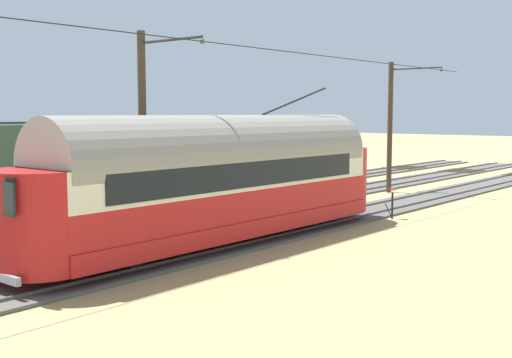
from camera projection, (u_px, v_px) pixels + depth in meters
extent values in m
plane|color=tan|center=(141.00, 228.00, 24.77)|extent=(220.00, 220.00, 0.00)
cube|color=#56514C|center=(231.00, 242.00, 21.80)|extent=(2.80, 80.00, 0.10)
cube|color=#59544C|center=(216.00, 237.00, 22.25)|extent=(0.07, 80.00, 0.08)
cube|color=#59544C|center=(247.00, 243.00, 21.34)|extent=(0.07, 80.00, 0.08)
cube|color=#56514C|center=(140.00, 227.00, 24.77)|extent=(2.80, 80.00, 0.10)
cube|color=#59544C|center=(128.00, 223.00, 25.21)|extent=(0.07, 80.00, 0.08)
cube|color=#59544C|center=(153.00, 227.00, 24.30)|extent=(0.07, 80.00, 0.08)
cube|color=#47331E|center=(469.00, 170.00, 49.21)|extent=(2.50, 0.24, 0.08)
cube|color=#47331E|center=(465.00, 170.00, 48.71)|extent=(2.50, 0.24, 0.08)
cube|color=#47331E|center=(462.00, 171.00, 48.21)|extent=(2.50, 0.24, 0.08)
cube|color=#47331E|center=(458.00, 171.00, 47.72)|extent=(2.50, 0.24, 0.08)
cube|color=#47331E|center=(455.00, 172.00, 47.22)|extent=(2.50, 0.24, 0.08)
cube|color=#56514C|center=(69.00, 215.00, 27.73)|extent=(2.80, 80.00, 0.10)
cube|color=#59544C|center=(59.00, 211.00, 28.18)|extent=(0.07, 80.00, 0.08)
cube|color=#59544C|center=(79.00, 214.00, 27.26)|extent=(0.07, 80.00, 0.08)
cube|color=#47331E|center=(412.00, 166.00, 52.17)|extent=(2.50, 0.24, 0.08)
cube|color=#47331E|center=(408.00, 167.00, 51.67)|extent=(2.50, 0.24, 0.08)
cube|color=#47331E|center=(405.00, 168.00, 51.18)|extent=(2.50, 0.24, 0.08)
cube|color=#47331E|center=(401.00, 168.00, 50.68)|extent=(2.50, 0.24, 0.08)
cube|color=#47331E|center=(397.00, 169.00, 50.18)|extent=(2.50, 0.24, 0.08)
cube|color=red|center=(223.00, 225.00, 21.43)|extent=(2.65, 13.50, 0.55)
cube|color=red|center=(223.00, 202.00, 21.36)|extent=(2.55, 13.50, 0.95)
cube|color=beige|center=(223.00, 172.00, 21.26)|extent=(2.55, 13.50, 1.05)
cylinder|color=gray|center=(223.00, 156.00, 21.21)|extent=(2.65, 13.23, 2.65)
cylinder|color=red|center=(40.00, 220.00, 16.21)|extent=(2.55, 2.55, 2.55)
cylinder|color=red|center=(335.00, 179.00, 26.45)|extent=(2.55, 2.55, 2.55)
cube|color=black|center=(195.00, 170.00, 22.08)|extent=(0.04, 11.34, 0.80)
cube|color=black|center=(253.00, 174.00, 20.43)|extent=(0.04, 11.34, 0.80)
cylinder|color=black|center=(295.00, 101.00, 24.06)|extent=(0.07, 3.91, 1.10)
cylinder|color=black|center=(102.00, 247.00, 18.61)|extent=(0.10, 0.76, 0.76)
cylinder|color=black|center=(135.00, 254.00, 17.69)|extent=(0.10, 0.76, 0.76)
cylinder|color=black|center=(285.00, 212.00, 25.21)|extent=(0.10, 0.76, 0.76)
cylinder|color=black|center=(316.00, 215.00, 24.29)|extent=(0.10, 0.76, 0.76)
cube|color=#4C6B4C|center=(208.00, 162.00, 27.39)|extent=(2.90, 12.15, 3.20)
cube|color=#332D28|center=(208.00, 122.00, 27.22)|extent=(0.70, 10.94, 0.08)
cube|color=black|center=(209.00, 204.00, 27.57)|extent=(2.70, 12.15, 0.36)
cube|color=black|center=(235.00, 170.00, 26.47)|extent=(0.06, 2.20, 2.56)
cylinder|color=black|center=(283.00, 194.00, 30.36)|extent=(0.10, 0.84, 0.84)
cylinder|color=black|center=(259.00, 192.00, 31.27)|extent=(0.10, 0.84, 0.84)
cylinder|color=black|center=(142.00, 216.00, 23.86)|extent=(0.10, 0.84, 0.84)
cylinder|color=black|center=(117.00, 212.00, 24.77)|extent=(0.10, 0.84, 0.84)
cube|color=#4C6B4C|center=(60.00, 162.00, 27.21)|extent=(2.90, 14.70, 3.20)
cube|color=#332D28|center=(59.00, 122.00, 27.04)|extent=(0.70, 13.23, 0.08)
cube|color=black|center=(61.00, 205.00, 27.39)|extent=(2.70, 14.70, 0.36)
cube|color=black|center=(81.00, 170.00, 26.29)|extent=(0.06, 2.20, 2.56)
cylinder|color=black|center=(164.00, 193.00, 30.86)|extent=(0.10, 0.84, 0.84)
cylinder|color=black|center=(144.00, 191.00, 31.77)|extent=(0.10, 0.84, 0.84)
cylinder|color=#423323|center=(390.00, 128.00, 35.68)|extent=(0.28, 0.28, 7.13)
cylinder|color=#2D2D2D|center=(416.00, 68.00, 34.45)|extent=(2.89, 0.10, 0.10)
sphere|color=#334733|center=(441.00, 70.00, 33.54)|extent=(0.16, 0.16, 0.16)
cylinder|color=#423323|center=(143.00, 137.00, 22.29)|extent=(0.28, 0.28, 7.13)
cylinder|color=#2D2D2D|center=(170.00, 40.00, 21.05)|extent=(2.89, 0.10, 0.10)
sphere|color=#334733|center=(202.00, 41.00, 20.14)|extent=(0.16, 0.16, 0.16)
cylinder|color=black|center=(416.00, 68.00, 34.45)|extent=(2.89, 0.02, 0.02)
cylinder|color=black|center=(392.00, 206.00, 26.94)|extent=(0.08, 0.08, 1.10)
cylinder|color=red|center=(393.00, 190.00, 26.87)|extent=(0.30, 0.30, 0.03)
cylinder|color=#262626|center=(388.00, 210.00, 27.07)|extent=(0.33, 0.04, 0.54)
cube|color=#47331E|center=(28.00, 206.00, 30.11)|extent=(0.24, 2.40, 0.18)
cube|color=#47331E|center=(24.00, 205.00, 30.30)|extent=(0.24, 2.40, 0.18)
cube|color=#47331E|center=(21.00, 205.00, 30.49)|extent=(0.24, 2.40, 0.18)
cube|color=#47331E|center=(30.00, 201.00, 30.51)|extent=(2.40, 0.24, 0.18)
cube|color=#47331E|center=(24.00, 201.00, 30.28)|extent=(2.40, 0.24, 0.18)
cube|color=#47331E|center=(18.00, 202.00, 30.05)|extent=(2.40, 0.24, 0.18)
cube|color=#47331E|center=(27.00, 198.00, 30.07)|extent=(0.24, 2.40, 0.18)
cube|color=#47331E|center=(24.00, 198.00, 30.27)|extent=(0.24, 2.40, 0.18)
cube|color=#47331E|center=(20.00, 197.00, 30.46)|extent=(0.24, 2.40, 0.18)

